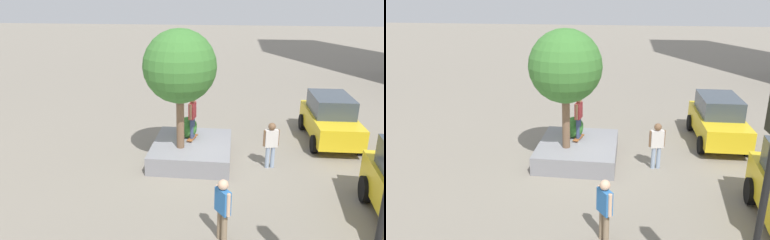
% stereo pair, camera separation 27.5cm
% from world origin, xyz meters
% --- Properties ---
extents(ground_plane, '(120.00, 120.00, 0.00)m').
position_xyz_m(ground_plane, '(0.00, 0.00, 0.00)').
color(ground_plane, gray).
extents(planter_ledge, '(3.29, 2.91, 0.66)m').
position_xyz_m(planter_ledge, '(-0.48, -0.19, 0.33)').
color(planter_ledge, gray).
rests_on(planter_ledge, ground).
extents(plaza_tree, '(2.56, 2.56, 4.27)m').
position_xyz_m(plaza_tree, '(0.00, -0.56, 3.64)').
color(plaza_tree, brown).
rests_on(plaza_tree, planter_ledge).
extents(boxwood_shrub, '(0.74, 0.74, 0.74)m').
position_xyz_m(boxwood_shrub, '(-1.27, -0.45, 1.03)').
color(boxwood_shrub, '#2D6628').
rests_on(boxwood_shrub, planter_ledge).
extents(hedge_clump, '(0.70, 0.70, 0.70)m').
position_xyz_m(hedge_clump, '(-1.01, -0.42, 1.01)').
color(hedge_clump, '#2D6628').
rests_on(hedge_clump, planter_ledge).
extents(skateboard, '(0.83, 0.38, 0.07)m').
position_xyz_m(skateboard, '(-0.83, -0.21, 0.72)').
color(skateboard, brown).
rests_on(skateboard, planter_ledge).
extents(skateboarder, '(0.55, 0.26, 1.64)m').
position_xyz_m(skateboarder, '(-0.83, -0.21, 1.68)').
color(skateboarder, navy).
rests_on(skateboarder, skateboard).
extents(sedan_parked, '(4.22, 2.02, 1.95)m').
position_xyz_m(sedan_parked, '(-3.03, 5.40, 0.99)').
color(sedan_parked, gold).
rests_on(sedan_parked, ground).
extents(passerby_with_bag, '(0.29, 0.57, 1.71)m').
position_xyz_m(passerby_with_bag, '(-0.05, 2.69, 0.99)').
color(passerby_with_bag, '#8C9EB7').
rests_on(passerby_with_bag, ground).
extents(pedestrian_crossing, '(0.49, 0.43, 1.73)m').
position_xyz_m(pedestrian_crossing, '(4.40, 1.14, 1.00)').
color(pedestrian_crossing, '#847056').
rests_on(pedestrian_crossing, ground).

